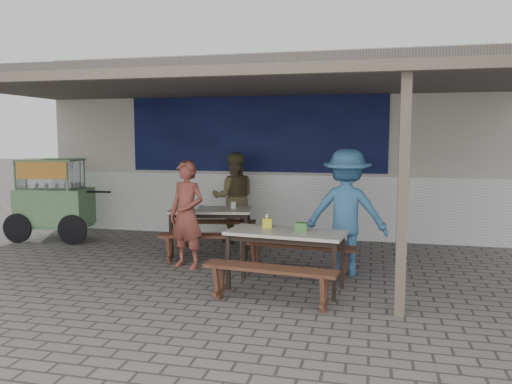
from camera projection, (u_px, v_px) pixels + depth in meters
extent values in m
plane|color=#64605B|center=(218.00, 278.00, 6.85)|extent=(60.00, 60.00, 0.00)
cube|color=#B4ACA1|center=(271.00, 145.00, 10.13)|extent=(9.00, 1.20, 3.50)
cube|color=white|center=(264.00, 205.00, 9.65)|extent=(9.00, 0.10, 1.20)
cube|color=#101B4D|center=(254.00, 130.00, 9.55)|extent=(5.00, 0.03, 1.60)
cube|color=#514A45|center=(237.00, 82.00, 7.50)|extent=(9.00, 4.20, 0.12)
cube|color=#706254|center=(188.00, 72.00, 5.53)|extent=(9.00, 0.12, 0.12)
cube|color=#706254|center=(403.00, 192.00, 5.29)|extent=(0.11, 0.11, 2.70)
cube|color=beige|center=(211.00, 210.00, 8.17)|extent=(1.43, 0.95, 0.04)
cube|color=black|center=(211.00, 214.00, 8.18)|extent=(1.31, 0.83, 0.06)
cube|color=black|center=(171.00, 236.00, 7.94)|extent=(0.05, 0.05, 0.71)
cube|color=black|center=(246.00, 236.00, 7.89)|extent=(0.05, 0.05, 0.71)
cube|color=black|center=(179.00, 229.00, 8.53)|extent=(0.05, 0.05, 0.71)
cube|color=black|center=(248.00, 229.00, 8.48)|extent=(0.05, 0.05, 0.71)
cube|color=brown|center=(206.00, 236.00, 7.59)|extent=(1.45, 0.54, 0.04)
cube|color=brown|center=(170.00, 250.00, 7.64)|extent=(0.10, 0.28, 0.41)
cube|color=brown|center=(242.00, 250.00, 7.59)|extent=(0.10, 0.28, 0.41)
cube|color=brown|center=(216.00, 222.00, 8.82)|extent=(1.45, 0.54, 0.04)
cube|color=brown|center=(184.00, 234.00, 8.87)|extent=(0.10, 0.28, 0.41)
cube|color=brown|center=(247.00, 234.00, 8.82)|extent=(0.10, 0.28, 0.41)
cube|color=beige|center=(286.00, 233.00, 6.27)|extent=(1.53, 0.82, 0.04)
cube|color=black|center=(286.00, 237.00, 6.27)|extent=(1.42, 0.71, 0.06)
cube|color=black|center=(228.00, 262.00, 6.28)|extent=(0.05, 0.05, 0.71)
cube|color=black|center=(334.00, 272.00, 5.83)|extent=(0.05, 0.05, 0.71)
cube|color=black|center=(244.00, 253.00, 6.79)|extent=(0.05, 0.05, 0.71)
cube|color=black|center=(342.00, 261.00, 6.34)|extent=(0.05, 0.05, 0.71)
cube|color=brown|center=(270.00, 269.00, 5.70)|extent=(1.59, 0.45, 0.04)
cube|color=brown|center=(219.00, 282.00, 5.94)|extent=(0.08, 0.28, 0.41)
cube|color=brown|center=(324.00, 294.00, 5.51)|extent=(0.08, 0.28, 0.41)
cube|color=brown|center=(299.00, 245.00, 6.90)|extent=(1.59, 0.45, 0.04)
cube|color=brown|center=(256.00, 258.00, 7.14)|extent=(0.08, 0.28, 0.41)
cube|color=brown|center=(344.00, 265.00, 6.72)|extent=(0.08, 0.28, 0.41)
cube|color=#669060|center=(55.00, 207.00, 9.29)|extent=(1.36, 0.80, 0.68)
cube|color=#669060|center=(55.00, 225.00, 9.33)|extent=(1.31, 0.75, 0.05)
cylinder|color=black|center=(17.00, 228.00, 9.04)|extent=(0.54, 0.10, 0.54)
cylinder|color=black|center=(72.00, 230.00, 8.90)|extent=(0.54, 0.10, 0.54)
cube|color=silver|center=(51.00, 174.00, 9.23)|extent=(1.11, 0.68, 0.53)
cube|color=#669060|center=(50.00, 160.00, 9.20)|extent=(1.15, 0.72, 0.04)
cube|color=#C6552E|center=(41.00, 171.00, 8.91)|extent=(0.96, 0.11, 0.31)
cylinder|color=black|center=(93.00, 192.00, 9.15)|extent=(0.68, 0.10, 0.04)
imported|color=brown|center=(187.00, 215.00, 7.30)|extent=(0.66, 0.53, 1.58)
imported|color=brown|center=(234.00, 197.00, 9.09)|extent=(0.95, 0.84, 1.64)
imported|color=teal|center=(346.00, 212.00, 6.96)|extent=(1.17, 0.71, 1.76)
cube|color=gold|center=(267.00, 223.00, 6.51)|extent=(0.15, 0.15, 0.12)
cube|color=#3D7B36|center=(301.00, 227.00, 6.28)|extent=(0.16, 0.10, 0.10)
cylinder|color=silver|center=(233.00, 205.00, 8.24)|extent=(0.09, 0.09, 0.10)
imported|color=white|center=(196.00, 206.00, 8.29)|extent=(0.21, 0.21, 0.05)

